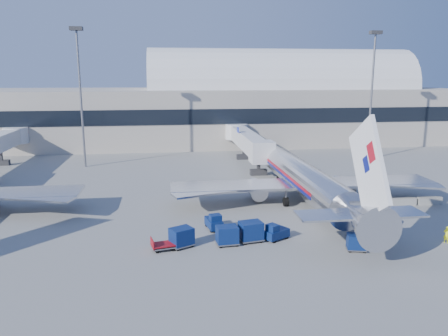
{
  "coord_description": "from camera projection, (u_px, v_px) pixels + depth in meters",
  "views": [
    {
      "loc": [
        -6.24,
        -44.34,
        15.15
      ],
      "look_at": [
        0.4,
        6.0,
        4.28
      ],
      "focal_mm": 35.0,
      "sensor_mm": 36.0,
      "label": 1
    }
  ],
  "objects": [
    {
      "name": "mast_west",
      "position": [
        79.0,
        77.0,
        70.39
      ],
      "size": [
        2.0,
        1.2,
        22.6
      ],
      "color": "slate",
      "rests_on": "ground"
    },
    {
      "name": "mast_east",
      "position": [
        373.0,
        77.0,
        76.78
      ],
      "size": [
        2.0,
        1.2,
        22.6
      ],
      "color": "slate",
      "rests_on": "ground"
    },
    {
      "name": "cart_train_c",
      "position": [
        182.0,
        237.0,
        39.04
      ],
      "size": [
        2.5,
        2.31,
        1.77
      ],
      "rotation": [
        0.0,
        0.0,
        0.5
      ],
      "color": "#0B1F54",
      "rests_on": "ground"
    },
    {
      "name": "cart_solo_near",
      "position": [
        357.0,
        242.0,
        38.24
      ],
      "size": [
        1.94,
        1.65,
        1.48
      ],
      "rotation": [
        0.0,
        0.0,
        -0.24
      ],
      "color": "#0B1F54",
      "rests_on": "ground"
    },
    {
      "name": "cart_solo_far",
      "position": [
        370.0,
        222.0,
        43.3
      ],
      "size": [
        1.96,
        1.67,
        1.5
      ],
      "rotation": [
        0.0,
        0.0,
        -0.24
      ],
      "color": "#0B1F54",
      "rests_on": "ground"
    },
    {
      "name": "barrier_far",
      "position": [
        430.0,
        201.0,
        51.95
      ],
      "size": [
        3.0,
        0.55,
        0.9
      ],
      "primitive_type": "cube",
      "color": "#9E9E96",
      "rests_on": "ground"
    },
    {
      "name": "barrier_near",
      "position": [
        377.0,
        203.0,
        51.11
      ],
      "size": [
        3.0,
        0.55,
        0.9
      ],
      "primitive_type": "cube",
      "color": "#9E9E96",
      "rests_on": "ground"
    },
    {
      "name": "tug_lead",
      "position": [
        276.0,
        232.0,
        40.8
      ],
      "size": [
        2.69,
        2.26,
        1.57
      ],
      "rotation": [
        0.0,
        0.0,
        0.54
      ],
      "color": "#0B1F54",
      "rests_on": "ground"
    },
    {
      "name": "terminal",
      "position": [
        133.0,
        109.0,
        97.9
      ],
      "size": [
        170.0,
        28.15,
        21.0
      ],
      "color": "#B2AA9E",
      "rests_on": "ground"
    },
    {
      "name": "tug_left",
      "position": [
        214.0,
        222.0,
        43.57
      ],
      "size": [
        1.71,
        2.73,
        1.66
      ],
      "rotation": [
        0.0,
        0.0,
        1.75
      ],
      "color": "#0B1F54",
      "rests_on": "ground"
    },
    {
      "name": "tug_right",
      "position": [
        360.0,
        220.0,
        44.28
      ],
      "size": [
        2.45,
        2.44,
        1.5
      ],
      "rotation": [
        0.0,
        0.0,
        -0.77
      ],
      "color": "#0B1F54",
      "rests_on": "ground"
    },
    {
      "name": "barrier_mid",
      "position": [
        404.0,
        202.0,
        51.53
      ],
      "size": [
        3.0,
        0.55,
        0.9
      ],
      "primitive_type": "cube",
      "color": "#9E9E96",
      "rests_on": "ground"
    },
    {
      "name": "ramp_worker",
      "position": [
        447.0,
        235.0,
        39.96
      ],
      "size": [
        0.63,
        0.7,
        1.6
      ],
      "primitive_type": "imported",
      "rotation": [
        0.0,
        0.0,
        2.11
      ],
      "color": "#CFDD17",
      "rests_on": "ground"
    },
    {
      "name": "cart_train_b",
      "position": [
        227.0,
        235.0,
        39.5
      ],
      "size": [
        2.13,
        1.7,
        1.76
      ],
      "rotation": [
        0.0,
        0.0,
        0.09
      ],
      "color": "#0B1F54",
      "rests_on": "ground"
    },
    {
      "name": "cart_train_a",
      "position": [
        251.0,
        231.0,
        40.32
      ],
      "size": [
        2.41,
        2.01,
        1.88
      ],
      "rotation": [
        0.0,
        0.0,
        0.19
      ],
      "color": "#0B1F54",
      "rests_on": "ground"
    },
    {
      "name": "jetbridge_near",
      "position": [
        246.0,
        140.0,
        76.98
      ],
      "size": [
        4.4,
        27.5,
        6.25
      ],
      "color": "silver",
      "rests_on": "ground"
    },
    {
      "name": "airliner_main",
      "position": [
        305.0,
        179.0,
        51.99
      ],
      "size": [
        32.0,
        37.26,
        12.07
      ],
      "color": "silver",
      "rests_on": "ground"
    },
    {
      "name": "ground",
      "position": [
        228.0,
        218.0,
        46.96
      ],
      "size": [
        260.0,
        260.0,
        0.0
      ],
      "primitive_type": "plane",
      "color": "gray",
      "rests_on": "ground"
    },
    {
      "name": "cart_open_red",
      "position": [
        164.0,
        245.0,
        38.48
      ],
      "size": [
        2.39,
        1.91,
        0.57
      ],
      "rotation": [
        0.0,
        0.0,
        0.22
      ],
      "color": "slate",
      "rests_on": "ground"
    }
  ]
}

